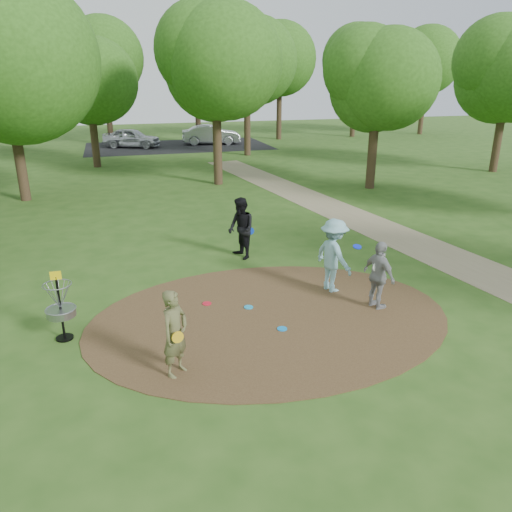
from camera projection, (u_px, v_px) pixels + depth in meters
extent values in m
plane|color=#2D5119|center=(270.00, 318.00, 11.52)|extent=(100.00, 100.00, 0.00)
cylinder|color=#47301C|center=(270.00, 317.00, 11.51)|extent=(8.40, 8.40, 0.02)
cube|color=#8C7A5B|center=(455.00, 261.00, 15.02)|extent=(7.55, 39.89, 0.01)
cube|color=black|center=(178.00, 146.00, 39.10)|extent=(14.00, 8.00, 0.01)
imported|color=brown|center=(175.00, 334.00, 9.08)|extent=(0.72, 0.72, 1.69)
cylinder|color=gold|center=(178.00, 337.00, 8.86)|extent=(0.22, 0.09, 0.22)
imported|color=#7EB3BC|center=(334.00, 256.00, 12.66)|extent=(1.01, 1.38, 1.92)
cylinder|color=#0D26E6|center=(357.00, 247.00, 12.83)|extent=(0.23, 0.22, 0.08)
imported|color=black|center=(241.00, 229.00, 14.97)|extent=(0.89, 1.04, 1.87)
cylinder|color=#0B37C7|center=(251.00, 231.00, 15.09)|extent=(0.23, 0.10, 0.22)
imported|color=gray|center=(379.00, 276.00, 11.72)|extent=(0.63, 1.05, 1.67)
cylinder|color=white|center=(377.00, 267.00, 11.60)|extent=(0.23, 0.09, 0.22)
cylinder|color=#1B9FD9|center=(249.00, 307.00, 11.98)|extent=(0.22, 0.22, 0.02)
cylinder|color=#0C85DC|center=(282.00, 329.00, 10.96)|extent=(0.22, 0.22, 0.02)
cylinder|color=red|center=(207.00, 303.00, 12.17)|extent=(0.22, 0.22, 0.02)
imported|color=#B5B8BE|center=(132.00, 138.00, 38.11)|extent=(4.62, 3.28, 1.46)
imported|color=#969A9D|center=(211.00, 135.00, 39.84)|extent=(4.77, 2.24, 1.51)
cylinder|color=black|center=(61.00, 310.00, 10.38)|extent=(0.05, 0.05, 1.35)
cylinder|color=black|center=(65.00, 338.00, 10.60)|extent=(0.36, 0.36, 0.04)
cylinder|color=gray|center=(61.00, 312.00, 10.40)|extent=(0.60, 0.60, 0.16)
torus|color=gray|center=(61.00, 309.00, 10.37)|extent=(0.63, 0.63, 0.03)
torus|color=gray|center=(57.00, 285.00, 10.18)|extent=(0.58, 0.58, 0.02)
cube|color=yellow|center=(56.00, 276.00, 10.11)|extent=(0.22, 0.02, 0.18)
cylinder|color=#332316|center=(19.00, 157.00, 21.66)|extent=(0.44, 0.44, 3.80)
sphere|color=#295216|center=(4.00, 64.00, 20.36)|extent=(6.85, 6.85, 6.85)
cylinder|color=#332316|center=(217.00, 143.00, 24.86)|extent=(0.44, 0.44, 4.18)
sphere|color=#295216|center=(215.00, 66.00, 23.63)|extent=(5.45, 5.45, 5.45)
cylinder|color=#332316|center=(372.00, 151.00, 24.08)|extent=(0.44, 0.44, 3.61)
sphere|color=#295216|center=(378.00, 84.00, 23.03)|extent=(4.60, 4.60, 4.60)
cylinder|color=#332316|center=(95.00, 138.00, 29.73)|extent=(0.44, 0.44, 3.42)
sphere|color=#295216|center=(89.00, 85.00, 28.69)|extent=(4.81, 4.81, 4.81)
cylinder|color=#332316|center=(247.00, 123.00, 33.99)|extent=(0.44, 0.44, 4.37)
sphere|color=#295216|center=(247.00, 64.00, 32.71)|extent=(5.67, 5.67, 5.67)
cylinder|color=#332316|center=(498.00, 138.00, 28.21)|extent=(0.44, 0.44, 3.80)
sphere|color=#295216|center=(509.00, 74.00, 27.04)|extent=(5.57, 5.57, 5.57)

